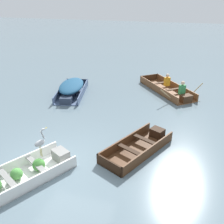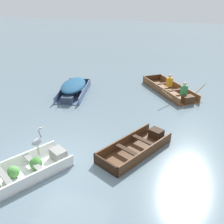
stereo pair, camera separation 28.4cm
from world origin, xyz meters
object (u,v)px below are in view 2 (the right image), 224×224
(rowboat_wooden_brown_with_crew, at_px, (171,90))
(heron_on_dinghy, at_px, (37,141))
(dinghy_white_foreground, at_px, (21,172))
(skiff_slate_blue_near_moored, at_px, (73,87))
(skiff_dark_varnish_mid_moored, at_px, (137,147))

(rowboat_wooden_brown_with_crew, bearing_deg, heron_on_dinghy, -113.12)
(dinghy_white_foreground, relative_size, skiff_slate_blue_near_moored, 0.97)
(skiff_slate_blue_near_moored, xyz_separation_m, skiff_dark_varnish_mid_moored, (4.10, -3.87, -0.25))
(skiff_dark_varnish_mid_moored, distance_m, rowboat_wooden_brown_with_crew, 5.48)
(dinghy_white_foreground, height_order, rowboat_wooden_brown_with_crew, rowboat_wooden_brown_with_crew)
(skiff_dark_varnish_mid_moored, bearing_deg, rowboat_wooden_brown_with_crew, 84.43)
(skiff_dark_varnish_mid_moored, height_order, heron_on_dinghy, heron_on_dinghy)
(skiff_dark_varnish_mid_moored, relative_size, heron_on_dinghy, 3.35)
(dinghy_white_foreground, xyz_separation_m, skiff_dark_varnish_mid_moored, (2.78, 2.24, -0.03))
(skiff_dark_varnish_mid_moored, distance_m, heron_on_dinghy, 3.13)
(skiff_dark_varnish_mid_moored, height_order, rowboat_wooden_brown_with_crew, rowboat_wooden_brown_with_crew)
(skiff_dark_varnish_mid_moored, relative_size, rowboat_wooden_brown_with_crew, 0.80)
(dinghy_white_foreground, height_order, skiff_dark_varnish_mid_moored, dinghy_white_foreground)
(dinghy_white_foreground, xyz_separation_m, rowboat_wooden_brown_with_crew, (3.31, 7.69, 0.03))
(dinghy_white_foreground, bearing_deg, heron_on_dinghy, 64.59)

